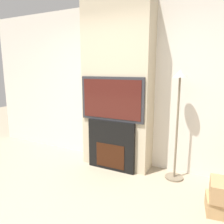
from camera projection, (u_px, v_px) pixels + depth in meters
name	position (u px, v px, depth m)	size (l,w,h in m)	color
wall_back	(123.00, 86.00, 3.76)	(6.00, 0.06, 2.70)	silver
chimney_breast	(117.00, 87.00, 3.56)	(1.14, 0.39, 2.70)	beige
fireplace	(112.00, 145.00, 3.57)	(0.81, 0.15, 0.82)	black
television	(112.00, 99.00, 3.42)	(1.07, 0.07, 0.69)	#2D2D33
floor_lamp	(178.00, 111.00, 3.12)	(0.27, 0.27, 1.62)	#726651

